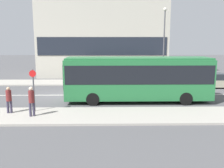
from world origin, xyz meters
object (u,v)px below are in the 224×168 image
pedestrian_down_pavement (31,99)px  city_bus (138,77)px  parked_car_0 (212,81)px  pedestrian_near_stop (9,98)px  bus_stop_sign (34,87)px  street_lamp (164,39)px

pedestrian_down_pavement → city_bus: bearing=-170.4°
parked_car_0 → pedestrian_near_stop: size_ratio=2.65×
bus_stop_sign → street_lamp: 15.36m
city_bus → parked_car_0: city_bus is taller
parked_car_0 → pedestrian_near_stop: bearing=-151.5°
city_bus → pedestrian_down_pavement: city_bus is taller
parked_car_0 → pedestrian_down_pavement: bearing=-147.1°
pedestrian_near_stop → street_lamp: 16.81m
pedestrian_down_pavement → street_lamp: size_ratio=0.23×
pedestrian_near_stop → street_lamp: street_lamp is taller
pedestrian_near_stop → street_lamp: bearing=35.9°
pedestrian_near_stop → street_lamp: size_ratio=0.21×
pedestrian_near_stop → pedestrian_down_pavement: (1.64, -0.70, 0.09)m
city_bus → street_lamp: (3.63, 7.56, 2.89)m
street_lamp → bus_stop_sign: bearing=-135.5°
city_bus → pedestrian_near_stop: city_bus is taller
street_lamp → pedestrian_near_stop: bearing=-138.2°
pedestrian_down_pavement → bus_stop_sign: bus_stop_sign is taller
bus_stop_sign → pedestrian_down_pavement: bearing=-81.4°
pedestrian_near_stop → pedestrian_down_pavement: size_ratio=0.93×
parked_car_0 → street_lamp: bearing=158.8°
city_bus → street_lamp: 8.87m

